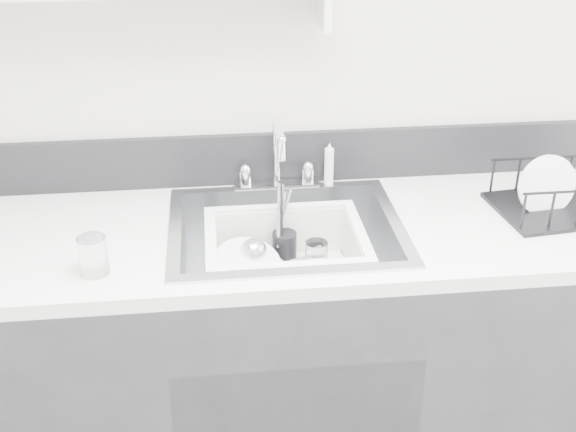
{
  "coord_description": "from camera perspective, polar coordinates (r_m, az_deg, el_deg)",
  "views": [
    {
      "loc": [
        -0.19,
        -0.54,
        1.87
      ],
      "look_at": [
        0.0,
        1.14,
        0.98
      ],
      "focal_mm": 45.0,
      "sensor_mm": 36.0,
      "label": 1
    }
  ],
  "objects": [
    {
      "name": "room_shell",
      "position": [
        0.96,
        5.27,
        16.67
      ],
      "size": [
        3.5,
        3.0,
        2.6
      ],
      "color": "silver",
      "rests_on": "ground"
    },
    {
      "name": "faucet",
      "position": [
        2.17,
        -0.88,
        3.6
      ],
      "size": [
        0.26,
        0.18,
        0.23
      ],
      "color": "silver",
      "rests_on": "counter_run"
    },
    {
      "name": "tumbler_in_tub",
      "position": [
        2.06,
        2.25,
        -3.22
      ],
      "size": [
        0.08,
        0.08,
        0.09
      ],
      "primitive_type": "cylinder",
      "rotation": [
        0.0,
        0.0,
        0.33
      ],
      "color": "white",
      "rests_on": "wash_tub"
    },
    {
      "name": "side_sprayer",
      "position": [
        2.2,
        3.26,
        4.12
      ],
      "size": [
        0.03,
        0.03,
        0.14
      ],
      "primitive_type": "cylinder",
      "color": "silver",
      "rests_on": "counter_run"
    },
    {
      "name": "sink",
      "position": [
        2.03,
        -0.16,
        -3.11
      ],
      "size": [
        0.64,
        0.52,
        0.2
      ],
      "primitive_type": null,
      "color": "silver",
      "rests_on": "counter_run"
    },
    {
      "name": "bowl_small",
      "position": [
        1.99,
        2.89,
        -5.38
      ],
      "size": [
        0.13,
        0.13,
        0.03
      ],
      "primitive_type": "imported",
      "rotation": [
        0.0,
        0.0,
        0.16
      ],
      "color": "white",
      "rests_on": "wash_tub"
    },
    {
      "name": "ladle",
      "position": [
        2.01,
        -1.21,
        -4.1
      ],
      "size": [
        0.28,
        0.3,
        0.09
      ],
      "primitive_type": null,
      "rotation": [
        0.0,
        0.0,
        -0.86
      ],
      "color": "silver",
      "rests_on": "wash_tub"
    },
    {
      "name": "backsplash",
      "position": [
        2.21,
        -1.01,
        4.61
      ],
      "size": [
        3.2,
        0.02,
        0.16
      ],
      "primitive_type": "cube",
      "color": "black",
      "rests_on": "counter_run"
    },
    {
      "name": "tumbler_counter",
      "position": [
        1.82,
        -15.13,
        -3.04
      ],
      "size": [
        0.08,
        0.08,
        0.1
      ],
      "primitive_type": "cylinder",
      "rotation": [
        0.0,
        0.0,
        0.23
      ],
      "color": "white",
      "rests_on": "counter_run"
    },
    {
      "name": "plate_stack",
      "position": [
        2.03,
        -2.94,
        -4.43
      ],
      "size": [
        0.23,
        0.23,
        0.09
      ],
      "rotation": [
        0.0,
        0.0,
        0.16
      ],
      "color": "white",
      "rests_on": "wash_tub"
    },
    {
      "name": "dish_rack",
      "position": [
        2.19,
        20.76,
        1.9
      ],
      "size": [
        0.38,
        0.3,
        0.12
      ],
      "primitive_type": null,
      "rotation": [
        0.0,
        0.0,
        0.11
      ],
      "color": "black",
      "rests_on": "counter_run"
    },
    {
      "name": "counter_run",
      "position": [
        2.24,
        -0.15,
        -11.27
      ],
      "size": [
        3.2,
        0.62,
        0.92
      ],
      "color": "#28282B",
      "rests_on": "ground"
    },
    {
      "name": "utensil_cup",
      "position": [
        2.1,
        -0.29,
        -2.2
      ],
      "size": [
        0.07,
        0.07,
        0.24
      ],
      "rotation": [
        0.0,
        0.0,
        -0.35
      ],
      "color": "black",
      "rests_on": "wash_tub"
    },
    {
      "name": "wash_tub",
      "position": [
        2.0,
        -0.2,
        -3.41
      ],
      "size": [
        0.49,
        0.42,
        0.17
      ],
      "primitive_type": null,
      "rotation": [
        0.0,
        0.0,
        0.17
      ],
      "color": "silver",
      "rests_on": "sink"
    }
  ]
}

